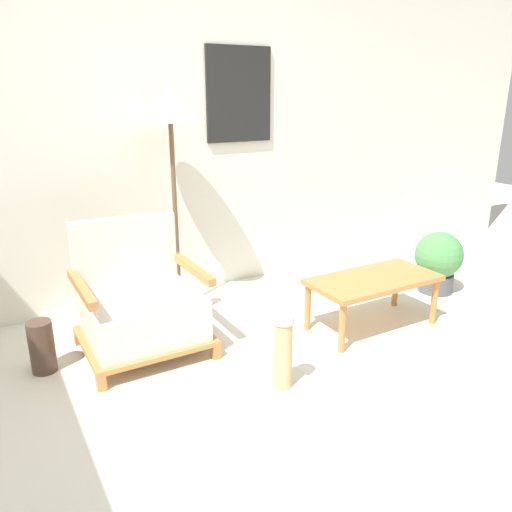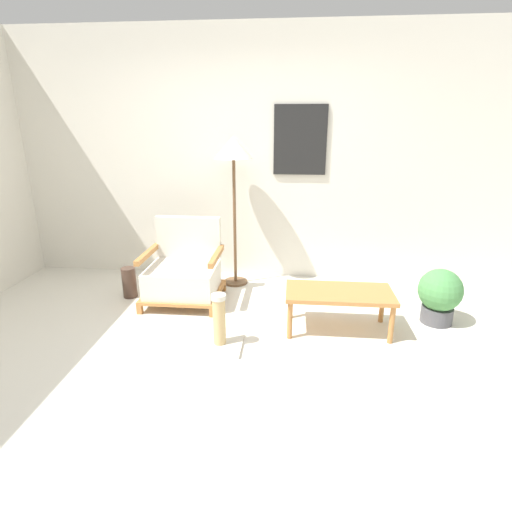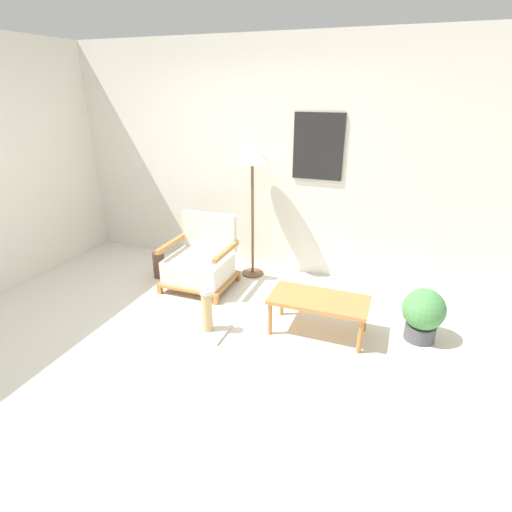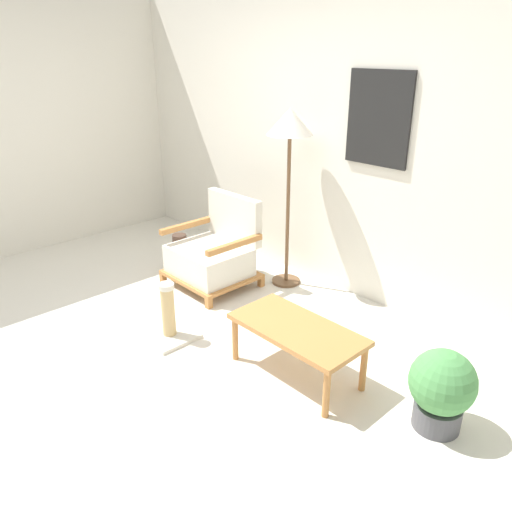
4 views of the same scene
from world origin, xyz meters
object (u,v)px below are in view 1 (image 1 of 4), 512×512
Objects in this scene: armchair at (141,306)px; coffee_table at (373,283)px; vase at (42,347)px; floor_lamp at (170,120)px; scratching_post at (283,368)px; potted_plant at (438,260)px.

coffee_table is (1.49, -0.48, 0.03)m from armchair.
floor_lamp is at bearing 24.62° from vase.
floor_lamp is 1.84m from scratching_post.
scratching_post is at bearing -159.29° from coffee_table.
scratching_post is at bearing -38.41° from vase.
potted_plant is (2.40, -0.26, -0.02)m from armchair.
armchair reaches higher than vase.
floor_lamp is 5.05× the size of vase.
floor_lamp is at bearing 136.34° from coffee_table.
coffee_table is 1.79× the size of potted_plant.
scratching_post is (0.52, -0.85, -0.16)m from armchair.
vase is 0.69× the size of scratching_post.
armchair is at bearing 121.29° from scratching_post.
vase is (-0.59, 0.03, -0.14)m from armchair.
potted_plant reaches higher than scratching_post.
armchair is 1.56m from coffee_table.
coffee_table is at bearing -13.84° from vase.
floor_lamp is at bearing 92.82° from scratching_post.
armchair is 1.61× the size of potted_plant.
vase is at bearing 141.59° from scratching_post.
floor_lamp is at bearing 48.34° from armchair.
floor_lamp is 3.17× the size of potted_plant.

